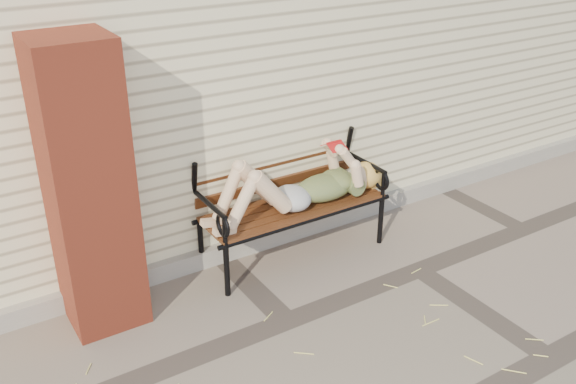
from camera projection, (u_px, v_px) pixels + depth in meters
ground at (419, 270)px, 5.13m from camera, size 80.00×80.00×0.00m
house_wall at (236, 18)px, 6.76m from camera, size 8.00×4.00×3.00m
foundation_strip at (346, 214)px, 5.84m from camera, size 8.00×0.10×0.15m
brick_pillar at (89, 189)px, 4.16m from camera, size 0.50×0.50×2.00m
garden_bench at (287, 185)px, 5.16m from camera, size 1.66×0.66×1.07m
reading_woman at (297, 186)px, 5.05m from camera, size 1.57×0.36×0.49m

